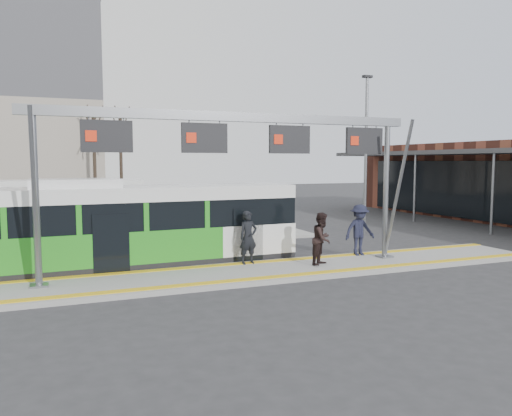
{
  "coord_description": "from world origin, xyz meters",
  "views": [
    {
      "loc": [
        -5.91,
        -15.18,
        3.76
      ],
      "look_at": [
        1.34,
        3.0,
        1.93
      ],
      "focal_mm": 35.0,
      "sensor_mm": 36.0,
      "label": 1
    }
  ],
  "objects_px": {
    "passenger_c": "(360,230)",
    "gantry": "(239,145)",
    "passenger_a": "(248,237)",
    "hero_bus": "(133,227)",
    "passenger_b": "(322,239)"
  },
  "relations": [
    {
      "from": "gantry",
      "to": "passenger_c",
      "type": "height_order",
      "value": "gantry"
    },
    {
      "from": "passenger_a",
      "to": "passenger_c",
      "type": "bearing_deg",
      "value": -9.03
    },
    {
      "from": "gantry",
      "to": "passenger_a",
      "type": "relative_size",
      "value": 6.93
    },
    {
      "from": "passenger_c",
      "to": "passenger_b",
      "type": "bearing_deg",
      "value": -155.44
    },
    {
      "from": "gantry",
      "to": "passenger_c",
      "type": "distance_m",
      "value": 6.13
    },
    {
      "from": "gantry",
      "to": "passenger_a",
      "type": "height_order",
      "value": "gantry"
    },
    {
      "from": "hero_bus",
      "to": "passenger_a",
      "type": "distance_m",
      "value": 4.07
    },
    {
      "from": "gantry",
      "to": "passenger_a",
      "type": "bearing_deg",
      "value": 52.62
    },
    {
      "from": "gantry",
      "to": "hero_bus",
      "type": "height_order",
      "value": "gantry"
    },
    {
      "from": "hero_bus",
      "to": "passenger_c",
      "type": "height_order",
      "value": "hero_bus"
    },
    {
      "from": "passenger_c",
      "to": "gantry",
      "type": "bearing_deg",
      "value": -172.18
    },
    {
      "from": "hero_bus",
      "to": "passenger_b",
      "type": "distance_m",
      "value": 6.66
    },
    {
      "from": "gantry",
      "to": "hero_bus",
      "type": "bearing_deg",
      "value": 142.82
    },
    {
      "from": "passenger_b",
      "to": "passenger_c",
      "type": "bearing_deg",
      "value": -11.2
    },
    {
      "from": "passenger_a",
      "to": "passenger_b",
      "type": "relative_size",
      "value": 1.02
    }
  ]
}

